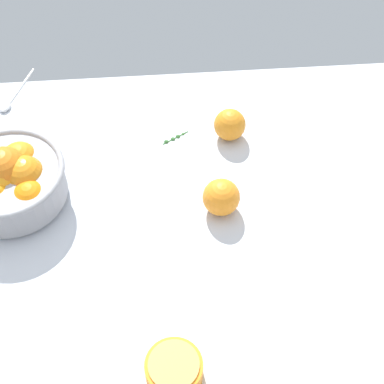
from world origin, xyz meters
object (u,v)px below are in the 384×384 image
object	(u,v)px
fruit_bowl	(11,181)
loose_orange_3	(221,197)
orange_half_0	(174,370)
loose_orange_1	(230,125)
spoon	(13,97)

from	to	relation	value
fruit_bowl	loose_orange_3	xyz separation A→B (cm)	(38.52, -5.50, -1.81)
orange_half_0	loose_orange_1	size ratio (longest dim) A/B	1.31
fruit_bowl	spoon	world-z (taller)	fruit_bowl
fruit_bowl	loose_orange_1	size ratio (longest dim) A/B	3.24
fruit_bowl	spoon	bearing A→B (deg)	98.58
orange_half_0	spoon	distance (cm)	73.25
orange_half_0	loose_orange_3	distance (cm)	33.45
loose_orange_1	spoon	distance (cm)	49.22
loose_orange_1	loose_orange_3	size ratio (longest dim) A/B	0.94
fruit_bowl	loose_orange_3	size ratio (longest dim) A/B	3.06
orange_half_0	spoon	xyz separation A→B (cm)	(-32.20, 65.71, -3.47)
fruit_bowl	orange_half_0	world-z (taller)	fruit_bowl
orange_half_0	loose_orange_1	world-z (taller)	loose_orange_1
fruit_bowl	spoon	xyz separation A→B (cm)	(-4.30, 28.49, -4.88)
loose_orange_3	spoon	size ratio (longest dim) A/B	0.47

